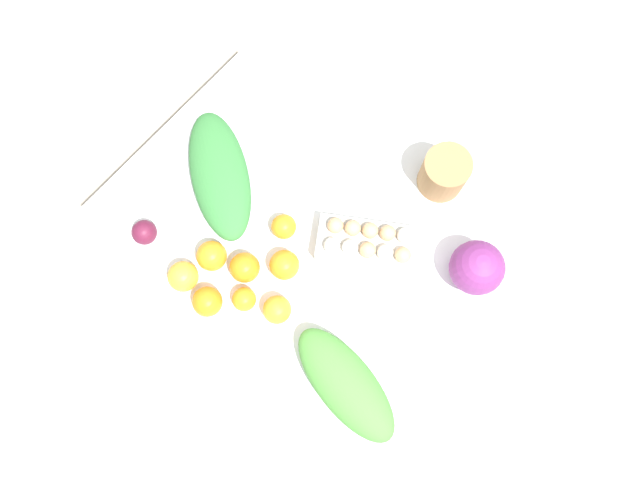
# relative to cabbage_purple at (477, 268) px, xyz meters

# --- Properties ---
(ground_plane) EXTENTS (8.00, 8.00, 0.00)m
(ground_plane) POSITION_rel_cabbage_purple_xyz_m (0.37, 0.21, -0.84)
(ground_plane) COLOR #B2A899
(dining_table) EXTENTS (1.14, 0.93, 0.77)m
(dining_table) POSITION_rel_cabbage_purple_xyz_m (0.37, 0.21, -0.18)
(dining_table) COLOR silver
(dining_table) RESTS_ON ground_plane
(cabbage_purple) EXTENTS (0.15, 0.15, 0.15)m
(cabbage_purple) POSITION_rel_cabbage_purple_xyz_m (0.00, 0.00, 0.00)
(cabbage_purple) COLOR #7A2D75
(cabbage_purple) RESTS_ON dining_table
(egg_carton) EXTENTS (0.30, 0.25, 0.09)m
(egg_carton) POSITION_rel_cabbage_purple_xyz_m (0.26, 0.13, -0.03)
(egg_carton) COLOR #B7B7B2
(egg_carton) RESTS_ON dining_table
(paper_bag) EXTENTS (0.13, 0.13, 0.14)m
(paper_bag) POSITION_rel_cabbage_purple_xyz_m (0.23, -0.15, -0.01)
(paper_bag) COLOR #997047
(paper_bag) RESTS_ON dining_table
(greens_bunch_chard) EXTENTS (0.41, 0.35, 0.08)m
(greens_bunch_chard) POSITION_rel_cabbage_purple_xyz_m (0.69, 0.25, -0.03)
(greens_bunch_chard) COLOR #337538
(greens_bunch_chard) RESTS_ON dining_table
(greens_bunch_dandelion) EXTENTS (0.36, 0.20, 0.10)m
(greens_bunch_dandelion) POSITION_rel_cabbage_purple_xyz_m (0.06, 0.45, -0.02)
(greens_bunch_dandelion) COLOR #4C933D
(greens_bunch_dandelion) RESTS_ON dining_table
(beet_root) EXTENTS (0.07, 0.07, 0.07)m
(beet_root) POSITION_rel_cabbage_purple_xyz_m (0.74, 0.51, -0.04)
(beet_root) COLOR #5B1933
(beet_root) RESTS_ON dining_table
(orange_0) EXTENTS (0.08, 0.08, 0.08)m
(orange_0) POSITION_rel_cabbage_purple_xyz_m (0.46, 0.40, -0.03)
(orange_0) COLOR orange
(orange_0) RESTS_ON dining_table
(orange_1) EXTENTS (0.06, 0.06, 0.06)m
(orange_1) POSITION_rel_cabbage_purple_xyz_m (0.41, 0.46, -0.04)
(orange_1) COLOR orange
(orange_1) RESTS_ON dining_table
(orange_2) EXTENTS (0.08, 0.08, 0.08)m
(orange_2) POSITION_rel_cabbage_purple_xyz_m (0.39, 0.32, -0.03)
(orange_2) COLOR orange
(orange_2) RESTS_ON dining_table
(orange_3) EXTENTS (0.07, 0.07, 0.07)m
(orange_3) POSITION_rel_cabbage_purple_xyz_m (0.46, 0.24, -0.04)
(orange_3) COLOR orange
(orange_3) RESTS_ON dining_table
(orange_4) EXTENTS (0.08, 0.08, 0.08)m
(orange_4) POSITION_rel_cabbage_purple_xyz_m (0.32, 0.42, -0.03)
(orange_4) COLOR orange
(orange_4) RESTS_ON dining_table
(orange_5) EXTENTS (0.08, 0.08, 0.08)m
(orange_5) POSITION_rel_cabbage_purple_xyz_m (0.57, 0.52, -0.03)
(orange_5) COLOR #F9A833
(orange_5) RESTS_ON dining_table
(orange_6) EXTENTS (0.08, 0.08, 0.08)m
(orange_6) POSITION_rel_cabbage_purple_xyz_m (0.47, 0.53, -0.03)
(orange_6) COLOR orange
(orange_6) RESTS_ON dining_table
(orange_7) EXTENTS (0.08, 0.08, 0.08)m
(orange_7) POSITION_rel_cabbage_purple_xyz_m (0.55, 0.43, -0.03)
(orange_7) COLOR orange
(orange_7) RESTS_ON dining_table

